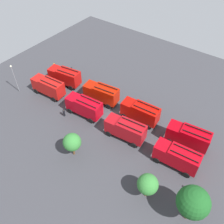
{
  "coord_description": "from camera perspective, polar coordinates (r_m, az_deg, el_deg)",
  "views": [
    {
      "loc": [
        -19.01,
        25.87,
        33.14
      ],
      "look_at": [
        0.0,
        0.0,
        1.4
      ],
      "focal_mm": 38.88,
      "sensor_mm": 36.0,
      "label": 1
    }
  ],
  "objects": [
    {
      "name": "fire_truck_2",
      "position": [
        48.07,
        -2.52,
        4.48
      ],
      "size": [
        7.44,
        3.46,
        3.88
      ],
      "rotation": [
        0.0,
        0.0,
        0.12
      ],
      "color": "#B11504",
      "rests_on": "ground"
    },
    {
      "name": "traffic_cone_0",
      "position": [
        44.74,
        1.54,
        -2.54
      ],
      "size": [
        0.44,
        0.44,
        0.63
      ],
      "primitive_type": "cone",
      "color": "#F2600C",
      "rests_on": "ground"
    },
    {
      "name": "ground_plane",
      "position": [
        46.14,
        0.0,
        -1.24
      ],
      "size": [
        65.57,
        65.57,
        0.0
      ],
      "primitive_type": "plane",
      "color": "#38383D"
    },
    {
      "name": "firefighter_4",
      "position": [
        59.13,
        -13.37,
        10.39
      ],
      "size": [
        0.34,
        0.47,
        1.69
      ],
      "rotation": [
        0.0,
        0.0,
        3.4
      ],
      "color": "black",
      "rests_on": "ground"
    },
    {
      "name": "fire_truck_6",
      "position": [
        45.49,
        -6.55,
        1.37
      ],
      "size": [
        7.37,
        3.22,
        3.88
      ],
      "rotation": [
        0.0,
        0.0,
        0.08
      ],
      "color": "#B60512",
      "rests_on": "ground"
    },
    {
      "name": "tree_2",
      "position": [
        38.8,
        -9.38,
        -7.03
      ],
      "size": [
        2.93,
        2.93,
        4.54
      ],
      "color": "brown",
      "rests_on": "ground"
    },
    {
      "name": "fire_truck_5",
      "position": [
        41.32,
        3.21,
        -4.01
      ],
      "size": [
        7.41,
        3.34,
        3.88
      ],
      "rotation": [
        0.0,
        0.0,
        0.1
      ],
      "color": "#A90D14",
      "rests_on": "ground"
    },
    {
      "name": "fire_truck_3",
      "position": [
        53.44,
        -11.07,
        8.31
      ],
      "size": [
        7.48,
        3.59,
        3.88
      ],
      "rotation": [
        0.0,
        0.0,
        0.15
      ],
      "color": "#B60E0B",
      "rests_on": "ground"
    },
    {
      "name": "fire_truck_7",
      "position": [
        51.33,
        -14.74,
        5.86
      ],
      "size": [
        7.35,
        3.16,
        3.88
      ],
      "rotation": [
        0.0,
        0.0,
        0.07
      ],
      "color": "red",
      "rests_on": "ground"
    },
    {
      "name": "fire_truck_4",
      "position": [
        39.09,
        15.03,
        -10.06
      ],
      "size": [
        7.36,
        3.18,
        3.88
      ],
      "rotation": [
        0.0,
        0.0,
        0.07
      ],
      "color": "#BB0611",
      "rests_on": "ground"
    },
    {
      "name": "tree_0",
      "position": [
        33.21,
        18.55,
        -19.5
      ],
      "size": [
        4.21,
        4.21,
        6.53
      ],
      "color": "brown",
      "rests_on": "ground"
    },
    {
      "name": "fire_truck_1",
      "position": [
        44.43,
        6.66,
        0.07
      ],
      "size": [
        7.33,
        3.08,
        3.88
      ],
      "rotation": [
        0.0,
        0.0,
        0.06
      ],
      "color": "#BA0B05",
      "rests_on": "ground"
    },
    {
      "name": "lamppost",
      "position": [
        53.31,
        -21.98,
        7.72
      ],
      "size": [
        0.36,
        0.36,
        6.46
      ],
      "color": "slate",
      "rests_on": "ground"
    },
    {
      "name": "fire_truck_0",
      "position": [
        42.18,
        17.49,
        -5.41
      ],
      "size": [
        7.43,
        3.42,
        3.88
      ],
      "rotation": [
        0.0,
        0.0,
        0.12
      ],
      "color": "#AE030D",
      "rests_on": "ground"
    },
    {
      "name": "firefighter_1",
      "position": [
        44.31,
        3.17,
        -2.11
      ],
      "size": [
        0.47,
        0.46,
        1.62
      ],
      "rotation": [
        0.0,
        0.0,
        5.45
      ],
      "color": "black",
      "rests_on": "ground"
    },
    {
      "name": "firefighter_3",
      "position": [
        38.11,
        18.42,
        -16.72
      ],
      "size": [
        0.42,
        0.29,
        1.78
      ],
      "rotation": [
        0.0,
        0.0,
        1.58
      ],
      "color": "black",
      "rests_on": "ground"
    },
    {
      "name": "tree_1",
      "position": [
        34.6,
        8.39,
        -16.47
      ],
      "size": [
        2.96,
        2.96,
        4.59
      ],
      "color": "brown",
      "rests_on": "ground"
    },
    {
      "name": "firefighter_0",
      "position": [
        46.6,
        -11.22,
        -0.1
      ],
      "size": [
        0.28,
        0.44,
        1.7
      ],
      "rotation": [
        0.0,
        0.0,
        3.07
      ],
      "color": "black",
      "rests_on": "ground"
    },
    {
      "name": "firefighter_2",
      "position": [
        57.22,
        -9.44,
        9.73
      ],
      "size": [
        0.46,
        0.47,
        1.62
      ],
      "rotation": [
        0.0,
        0.0,
        3.89
      ],
      "color": "black",
      "rests_on": "ground"
    }
  ]
}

